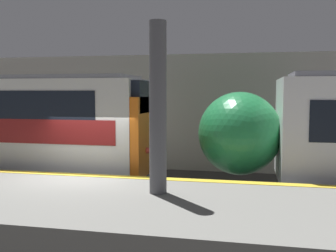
{
  "coord_description": "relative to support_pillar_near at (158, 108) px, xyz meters",
  "views": [
    {
      "loc": [
        4.32,
        -9.5,
        3.19
      ],
      "look_at": [
        2.13,
        0.87,
        2.27
      ],
      "focal_mm": 42.0,
      "sensor_mm": 36.0,
      "label": 1
    }
  ],
  "objects": [
    {
      "name": "ground_plane",
      "position": [
        -2.41,
        1.49,
        -2.85
      ],
      "size": [
        120.0,
        120.0,
        0.0
      ],
      "primitive_type": "plane",
      "color": "#33302D"
    },
    {
      "name": "platform",
      "position": [
        -2.41,
        -0.49,
        -2.33
      ],
      "size": [
        40.0,
        3.97,
        1.05
      ],
      "color": "slate",
      "rests_on": "ground"
    },
    {
      "name": "station_rear_barrier",
      "position": [
        -2.41,
        7.72,
        -0.5
      ],
      "size": [
        50.0,
        0.15,
        4.71
      ],
      "color": "#9E998E",
      "rests_on": "ground"
    },
    {
      "name": "support_pillar_near",
      "position": [
        0.0,
        0.0,
        0.0
      ],
      "size": [
        0.36,
        0.36,
        3.62
      ],
      "color": "#56565B",
      "rests_on": "platform"
    }
  ]
}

